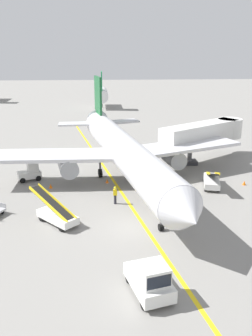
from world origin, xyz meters
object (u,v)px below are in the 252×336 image
(pushback_tug, at_px, (150,279))
(safety_cone_wingtip_right, at_px, (172,195))
(safety_cone_nose_left, at_px, (244,183))
(ground_crew_wing_walker, at_px, (115,195))
(belt_loader_forward_hold, at_px, (56,214))
(ground_crew_marshaller, at_px, (177,192))
(belt_loader_aft_hold, at_px, (212,180))
(baggage_tug_near_wing, at_px, (31,172))
(safety_cone_tail_area, at_px, (51,186))
(safety_cone_nose_right, at_px, (107,181))
(jet_bridge, at_px, (208,133))
(airliner, at_px, (123,150))

(pushback_tug, distance_m, safety_cone_wingtip_right, 14.96)
(safety_cone_nose_left, bearing_deg, ground_crew_wing_walker, -164.24)
(belt_loader_forward_hold, xyz_separation_m, ground_crew_marshaller, (10.76, 3.81, 0.13))
(belt_loader_aft_hold, xyz_separation_m, safety_cone_nose_left, (3.63, 0.37, -0.56))
(pushback_tug, relative_size, ground_crew_marshaller, 2.33)
(baggage_tug_near_wing, height_order, safety_cone_tail_area, baggage_tug_near_wing)
(safety_cone_nose_right, distance_m, safety_cone_tail_area, 5.91)
(jet_bridge, height_order, safety_cone_wingtip_right, jet_bridge)
(ground_crew_marshaller, bearing_deg, belt_loader_aft_hold, 36.91)
(pushback_tug, relative_size, belt_loader_aft_hold, 0.77)
(baggage_tug_near_wing, xyz_separation_m, safety_cone_nose_right, (8.24, -1.46, -0.71))
(baggage_tug_near_wing, height_order, ground_crew_wing_walker, baggage_tug_near_wing)
(airliner, height_order, safety_cone_nose_left, airliner)
(safety_cone_nose_right, bearing_deg, airliner, 26.46)
(ground_crew_marshaller, height_order, safety_cone_wingtip_right, ground_crew_marshaller)
(airliner, bearing_deg, ground_crew_marshaller, -52.39)
(ground_crew_wing_walker, height_order, safety_cone_tail_area, ground_crew_wing_walker)
(belt_loader_forward_hold, height_order, ground_crew_marshaller, belt_loader_forward_hold)
(baggage_tug_near_wing, relative_size, ground_crew_marshaller, 1.59)
(belt_loader_forward_hold, distance_m, ground_crew_wing_walker, 6.07)
(belt_loader_aft_hold, bearing_deg, safety_cone_wingtip_right, -153.61)
(airliner, bearing_deg, belt_loader_forward_hold, -121.38)
(airliner, distance_m, ground_crew_wing_walker, 6.97)
(belt_loader_aft_hold, relative_size, safety_cone_nose_right, 11.73)
(baggage_tug_near_wing, height_order, belt_loader_forward_hold, belt_loader_forward_hold)
(ground_crew_wing_walker, xyz_separation_m, safety_cone_wingtip_right, (5.57, 1.25, -0.69))
(pushback_tug, xyz_separation_m, belt_loader_forward_hold, (-6.37, 9.58, -0.22))
(baggage_tug_near_wing, bearing_deg, safety_cone_wingtip_right, -21.77)
(baggage_tug_near_wing, bearing_deg, ground_crew_marshaller, -24.62)
(pushback_tug, relative_size, safety_cone_nose_left, 9.01)
(ground_crew_wing_walker, bearing_deg, pushback_tug, -83.80)
(safety_cone_nose_left, relative_size, safety_cone_nose_right, 1.00)
(safety_cone_nose_right, relative_size, safety_cone_wingtip_right, 1.00)
(safety_cone_wingtip_right, bearing_deg, safety_cone_tail_area, 165.10)
(jet_bridge, relative_size, ground_crew_wing_walker, 7.11)
(belt_loader_forward_hold, bearing_deg, baggage_tug_near_wing, 110.35)
(belt_loader_forward_hold, xyz_separation_m, safety_cone_wingtip_right, (10.51, 4.77, -0.56))
(safety_cone_nose_left, bearing_deg, safety_cone_tail_area, 178.38)
(baggage_tug_near_wing, distance_m, safety_cone_nose_right, 8.39)
(pushback_tug, height_order, ground_crew_wing_walker, pushback_tug)
(safety_cone_nose_left, height_order, safety_cone_nose_right, same)
(pushback_tug, bearing_deg, baggage_tug_near_wing, 117.06)
(belt_loader_forward_hold, distance_m, ground_crew_marshaller, 11.42)
(airliner, height_order, baggage_tug_near_wing, airliner)
(airliner, bearing_deg, belt_loader_aft_hold, -17.91)
(jet_bridge, bearing_deg, safety_cone_tail_area, -154.95)
(baggage_tug_near_wing, bearing_deg, pushback_tug, -62.94)
(airliner, xyz_separation_m, safety_cone_wingtip_right, (4.46, -5.15, -3.20))
(airliner, relative_size, safety_cone_nose_right, 79.95)
(baggage_tug_near_wing, bearing_deg, safety_cone_nose_left, -7.91)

